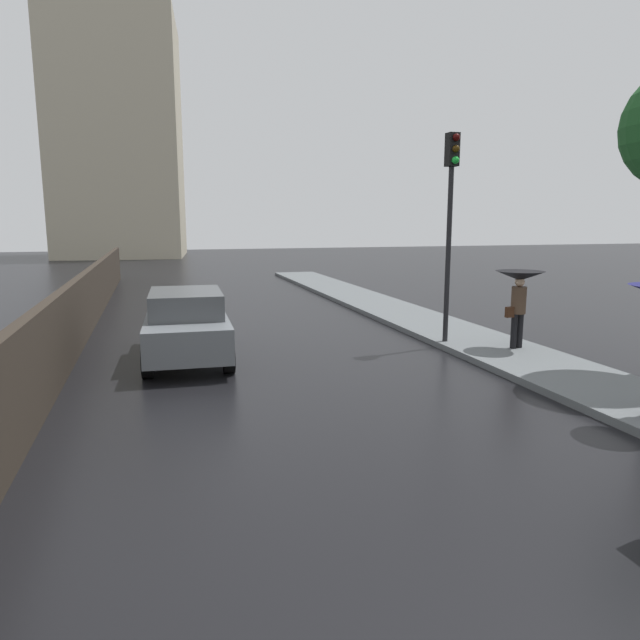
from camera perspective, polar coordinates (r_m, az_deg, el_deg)
The scene contains 4 objects.
car_grey_near_kerb at distance 12.87m, azimuth -13.10°, elevation -0.42°, with size 1.92×4.15×1.53m.
pedestrian_with_umbrella_near at distance 13.76m, azimuth 19.20°, elevation 3.24°, with size 1.09×1.09×1.77m.
traffic_light at distance 13.99m, azimuth 12.85°, elevation 11.45°, with size 0.26×0.39×4.88m.
distant_tower at distance 52.28m, azimuth -19.36°, elevation 16.81°, with size 10.70×10.58×24.68m.
Camera 1 is at (-2.47, -1.58, 3.04)m, focal length 32.22 mm.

